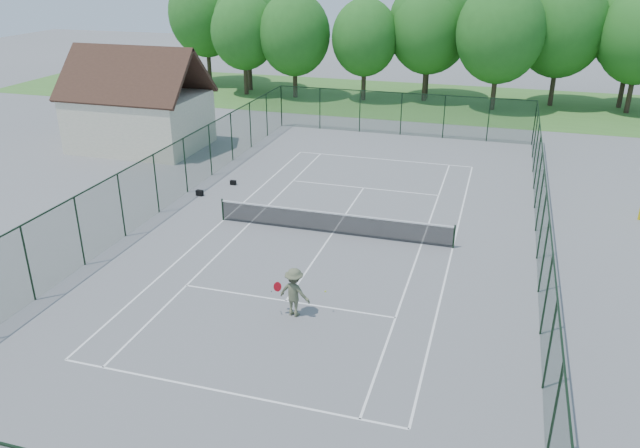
% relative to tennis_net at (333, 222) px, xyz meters
% --- Properties ---
extents(ground, '(140.00, 140.00, 0.00)m').
position_rel_tennis_net_xyz_m(ground, '(0.00, 0.00, -0.58)').
color(ground, slate).
rests_on(ground, ground).
extents(grass_far, '(80.00, 16.00, 0.01)m').
position_rel_tennis_net_xyz_m(grass_far, '(0.00, 30.00, -0.57)').
color(grass_far, '#488032').
rests_on(grass_far, ground).
extents(court_lines, '(11.05, 23.85, 0.01)m').
position_rel_tennis_net_xyz_m(court_lines, '(0.00, 0.00, -0.57)').
color(court_lines, white).
rests_on(court_lines, ground).
extents(tennis_net, '(11.08, 0.08, 1.10)m').
position_rel_tennis_net_xyz_m(tennis_net, '(0.00, 0.00, 0.00)').
color(tennis_net, black).
rests_on(tennis_net, ground).
extents(fence_enclosure, '(18.05, 36.05, 3.02)m').
position_rel_tennis_net_xyz_m(fence_enclosure, '(0.00, 0.00, 0.98)').
color(fence_enclosure, '#1C3D26').
rests_on(fence_enclosure, ground).
extents(utility_building, '(8.60, 6.27, 6.63)m').
position_rel_tennis_net_xyz_m(utility_building, '(-16.00, 10.00, 2.54)').
color(utility_building, beige).
rests_on(utility_building, ground).
extents(tree_line_far, '(39.40, 6.40, 9.70)m').
position_rel_tennis_net_xyz_m(tree_line_far, '(0.00, 30.00, 5.42)').
color(tree_line_far, '#3C2E21').
rests_on(tree_line_far, ground).
extents(sports_bag_a, '(0.40, 0.28, 0.30)m').
position_rel_tennis_net_xyz_m(sports_bag_a, '(-8.13, 2.72, -0.43)').
color(sports_bag_a, black).
rests_on(sports_bag_a, ground).
extents(sports_bag_b, '(0.33, 0.21, 0.25)m').
position_rel_tennis_net_xyz_m(sports_bag_b, '(-7.12, 4.82, -0.45)').
color(sports_bag_b, black).
rests_on(sports_bag_b, ground).
extents(tennis_player, '(1.94, 0.90, 1.82)m').
position_rel_tennis_net_xyz_m(tennis_player, '(0.61, -7.21, 0.34)').
color(tennis_player, '#595E42').
rests_on(tennis_player, ground).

